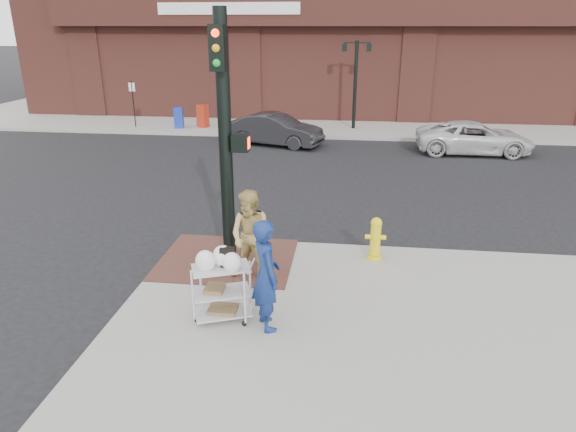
# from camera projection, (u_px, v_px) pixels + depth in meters

# --- Properties ---
(ground) EXTENTS (220.00, 220.00, 0.00)m
(ground) POSITION_uv_depth(u_px,v_px,m) (246.00, 287.00, 10.07)
(ground) COLOR black
(ground) RESTS_ON ground
(sidewalk_far) EXTENTS (65.00, 36.00, 0.15)m
(sidewalk_far) POSITION_uv_depth(u_px,v_px,m) (495.00, 92.00, 38.33)
(sidewalk_far) COLOR gray
(sidewalk_far) RESTS_ON ground
(brick_curb_ramp) EXTENTS (2.80, 2.40, 0.01)m
(brick_curb_ramp) POSITION_uv_depth(u_px,v_px,m) (227.00, 259.00, 10.92)
(brick_curb_ramp) COLOR #4D2E24
(brick_curb_ramp) RESTS_ON sidewalk_near
(lamp_post) EXTENTS (1.32, 0.22, 4.00)m
(lamp_post) POSITION_uv_depth(u_px,v_px,m) (356.00, 75.00, 23.78)
(lamp_post) COLOR black
(lamp_post) RESTS_ON sidewalk_far
(parking_sign) EXTENTS (0.05, 0.05, 2.20)m
(parking_sign) POSITION_uv_depth(u_px,v_px,m) (134.00, 104.00, 24.55)
(parking_sign) COLOR black
(parking_sign) RESTS_ON sidewalk_far
(traffic_signal_pole) EXTENTS (0.61, 0.51, 5.00)m
(traffic_signal_pole) POSITION_uv_depth(u_px,v_px,m) (226.00, 136.00, 9.84)
(traffic_signal_pole) COLOR black
(traffic_signal_pole) RESTS_ON sidewalk_near
(woman_blue) EXTENTS (0.71, 0.82, 1.88)m
(woman_blue) POSITION_uv_depth(u_px,v_px,m) (266.00, 275.00, 8.18)
(woman_blue) COLOR navy
(woman_blue) RESTS_ON sidewalk_near
(pedestrian_tan) EXTENTS (1.03, 0.90, 1.81)m
(pedestrian_tan) POSITION_uv_depth(u_px,v_px,m) (252.00, 237.00, 9.75)
(pedestrian_tan) COLOR tan
(pedestrian_tan) RESTS_ON sidewalk_near
(sedan_dark) EXTENTS (4.26, 2.52, 1.33)m
(sedan_dark) POSITION_uv_depth(u_px,v_px,m) (275.00, 130.00, 21.64)
(sedan_dark) COLOR black
(sedan_dark) RESTS_ON ground
(minivan_white) EXTENTS (4.50, 2.09, 1.25)m
(minivan_white) POSITION_uv_depth(u_px,v_px,m) (474.00, 138.00, 20.30)
(minivan_white) COLOR silver
(minivan_white) RESTS_ON ground
(utility_cart) EXTENTS (1.06, 0.82, 1.29)m
(utility_cart) POSITION_uv_depth(u_px,v_px,m) (222.00, 287.00, 8.54)
(utility_cart) COLOR #B4B3B9
(utility_cart) RESTS_ON sidewalk_near
(fire_hydrant) EXTENTS (0.44, 0.31, 0.93)m
(fire_hydrant) POSITION_uv_depth(u_px,v_px,m) (375.00, 238.00, 10.80)
(fire_hydrant) COLOR yellow
(fire_hydrant) RESTS_ON sidewalk_near
(newsbox_red) EXTENTS (0.57, 0.54, 1.08)m
(newsbox_red) POSITION_uv_depth(u_px,v_px,m) (203.00, 116.00, 24.70)
(newsbox_red) COLOR #9E2412
(newsbox_red) RESTS_ON sidewalk_far
(newsbox_blue) EXTENTS (0.47, 0.44, 0.98)m
(newsbox_blue) POSITION_uv_depth(u_px,v_px,m) (179.00, 118.00, 24.52)
(newsbox_blue) COLOR #182D9E
(newsbox_blue) RESTS_ON sidewalk_far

